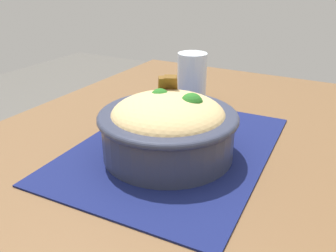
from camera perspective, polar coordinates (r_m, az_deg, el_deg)
The scene contains 5 objects.
table at distance 0.65m, azimuth 2.99°, elevation -10.70°, with size 1.05×0.76×0.73m.
placemat at distance 0.61m, azimuth 0.94°, elevation -3.47°, with size 0.41×0.30×0.00m, color #11194C.
bowl at distance 0.56m, azimuth 0.02°, elevation 0.12°, with size 0.22×0.22×0.12m.
fork at distance 0.68m, azimuth 4.70°, elevation 0.10°, with size 0.03×0.13×0.00m.
drinking_glass at distance 0.81m, azimuth 3.83°, elevation 7.19°, with size 0.07×0.07×0.11m.
Camera 1 is at (-0.48, -0.23, 1.01)m, focal length 38.10 mm.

